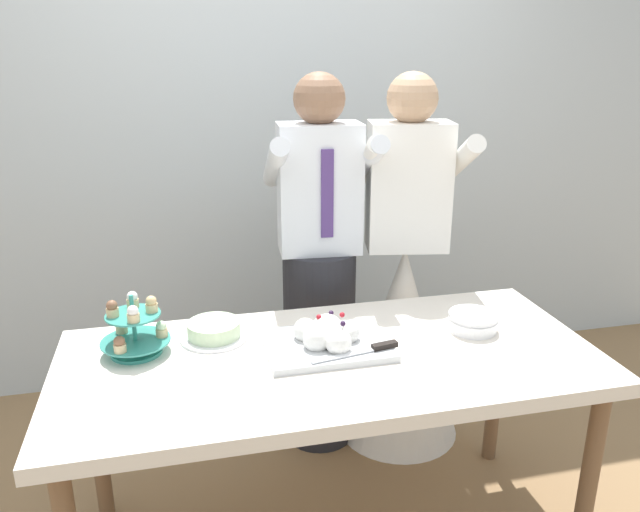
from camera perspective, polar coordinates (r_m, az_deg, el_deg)
The scene contains 8 objects.
rear_wall at distance 3.26m, azimuth -5.24°, elevation 13.38°, with size 5.20×0.10×2.90m, color silver.
dessert_table at distance 2.13m, azimuth 0.97°, elevation -10.83°, with size 1.80×0.80×0.78m.
cupcake_stand at distance 2.16m, azimuth -16.69°, elevation -6.54°, with size 0.23×0.23×0.21m.
main_cake_tray at distance 2.12m, azimuth 0.61°, elevation -7.53°, with size 0.43×0.31×0.13m.
plate_stack at distance 2.32m, azimuth 13.86°, elevation -5.87°, with size 0.18×0.18×0.07m.
round_cake at distance 2.23m, azimuth -9.72°, elevation -6.80°, with size 0.24×0.24×0.06m.
person_groom at distance 2.72m, azimuth -0.05°, elevation -2.92°, with size 0.49×0.52×1.66m.
person_bride at distance 2.85m, azimuth 7.57°, elevation -5.66°, with size 0.57×0.56×1.66m.
Camera 1 is at (-0.46, -1.80, 1.76)m, focal length 34.80 mm.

